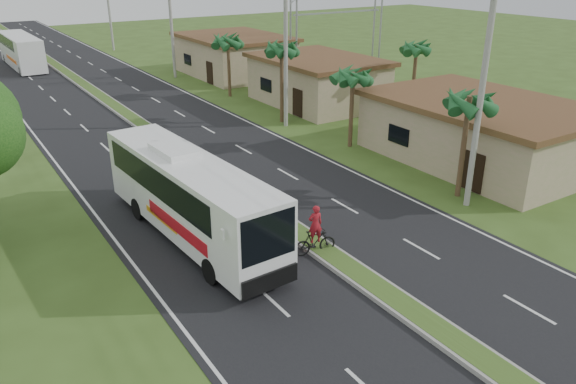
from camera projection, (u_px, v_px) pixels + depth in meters
ground at (353, 274)px, 20.96m from camera, size 180.00×180.00×0.00m
road_asphalt at (159, 138)px, 36.44m from camera, size 14.00×160.00×0.02m
median_strip at (159, 137)px, 36.40m from camera, size 1.20×160.00×0.18m
lane_edge_left at (51, 157)px, 33.11m from camera, size 0.12×160.00×0.01m
lane_edge_right at (249, 123)px, 39.78m from camera, size 0.12×160.00×0.01m
shop_near at (481, 131)px, 31.89m from camera, size 8.60×12.60×3.52m
shop_mid at (317, 80)px, 44.25m from camera, size 7.60×10.60×3.67m
shop_far at (234, 55)px, 55.06m from camera, size 8.60×11.60×3.82m
palm_verge_a at (469, 101)px, 25.92m from camera, size 2.40×2.40×5.45m
palm_verge_b at (353, 76)px, 33.24m from camera, size 2.40×2.40×5.05m
palm_verge_c at (282, 49)px, 38.06m from camera, size 2.40×2.40×5.85m
palm_verge_d at (228, 41)px, 45.50m from camera, size 2.40×2.40×5.25m
palm_behind_shop at (417, 48)px, 39.37m from camera, size 2.40×2.40×5.65m
utility_pole_a at (482, 87)px, 24.53m from camera, size 1.60×0.28×11.00m
utility_pole_b at (285, 33)px, 36.68m from camera, size 3.20×0.28×12.00m
utility_pole_c at (171, 17)px, 52.41m from camera, size 1.60×0.28×11.00m
utility_pole_d at (108, 5)px, 67.99m from camera, size 1.60×0.28×10.50m
billboard_lattice at (338, 3)px, 52.49m from camera, size 10.18×1.18×12.07m
coach_bus_main at (189, 193)px, 22.90m from camera, size 3.08×11.60×3.71m
coach_bus_far at (21, 49)px, 58.63m from camera, size 2.71×11.41×3.31m
motorcyclist at (315, 238)px, 22.04m from camera, size 1.81×0.85×2.12m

